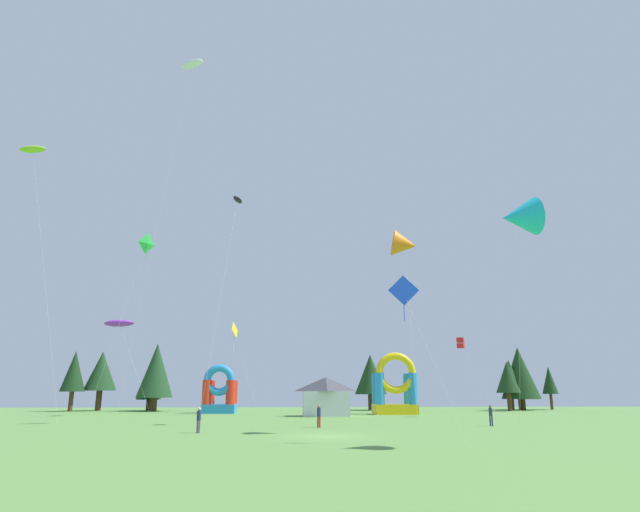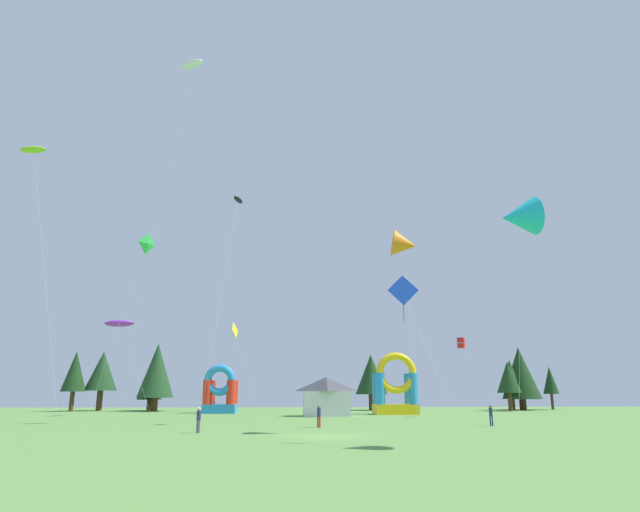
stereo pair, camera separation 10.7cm
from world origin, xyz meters
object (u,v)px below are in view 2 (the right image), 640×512
object	(u,v)px
kite_blue_diamond	(403,293)
person_left_edge	(491,414)
kite_red_box	(461,343)
kite_green_diamond	(148,245)
person_near_camera	(319,414)
kite_white_parafoil	(191,65)
kite_orange_delta	(404,244)
person_far_side	(199,418)
kite_purple_parafoil	(120,323)
festival_tent	(326,396)
kite_yellow_diamond	(233,332)
kite_black_parafoil	(238,200)
kite_cyan_delta	(519,217)
kite_lime_parafoil	(33,150)
inflatable_orange_dome	(395,391)
inflatable_blue_arch	(220,396)

from	to	relation	value
kite_blue_diamond	person_left_edge	world-z (taller)	kite_blue_diamond
kite_red_box	kite_green_diamond	size ratio (longest dim) A/B	0.55
kite_blue_diamond	person_near_camera	xyz separation A→B (m)	(-4.23, 12.63, -7.31)
kite_red_box	kite_white_parafoil	distance (m)	39.95
kite_orange_delta	person_far_side	size ratio (longest dim) A/B	8.53
kite_purple_parafoil	person_left_edge	bearing A→B (deg)	-9.53
person_near_camera	festival_tent	world-z (taller)	festival_tent
kite_purple_parafoil	festival_tent	xyz separation A→B (m)	(19.58, 12.57, -6.55)
kite_white_parafoil	kite_purple_parafoil	bearing A→B (deg)	120.88
kite_yellow_diamond	festival_tent	distance (m)	18.19
kite_red_box	kite_black_parafoil	size ratio (longest dim) A/B	0.32
kite_yellow_diamond	kite_purple_parafoil	size ratio (longest dim) A/B	0.91
kite_yellow_diamond	kite_green_diamond	xyz separation A→B (m)	(-7.25, -2.54, 7.02)
kite_green_diamond	kite_cyan_delta	bearing A→B (deg)	-34.68
kite_green_diamond	festival_tent	bearing A→B (deg)	46.54
festival_tent	kite_lime_parafoil	bearing A→B (deg)	-149.17
kite_black_parafoil	person_left_edge	world-z (taller)	kite_black_parafoil
kite_yellow_diamond	person_far_side	distance (m)	11.34
kite_orange_delta	person_near_camera	distance (m)	14.72
kite_purple_parafoil	kite_red_box	bearing A→B (deg)	15.93
festival_tent	kite_green_diamond	bearing A→B (deg)	-133.46
person_near_camera	inflatable_orange_dome	distance (m)	25.08
kite_orange_delta	kite_yellow_diamond	bearing A→B (deg)	143.10
person_left_edge	kite_purple_parafoil	bearing A→B (deg)	-164.80
person_left_edge	kite_lime_parafoil	bearing A→B (deg)	-157.50
kite_white_parafoil	kite_blue_diamond	bearing A→B (deg)	-23.38
kite_blue_diamond	inflatable_orange_dome	world-z (taller)	kite_blue_diamond
person_far_side	festival_tent	xyz separation A→B (m)	(10.29, 23.73, 1.13)
kite_yellow_diamond	kite_purple_parafoil	bearing A→B (deg)	168.46
inflatable_orange_dome	person_near_camera	bearing A→B (deg)	-114.75
kite_cyan_delta	festival_tent	xyz separation A→B (m)	(-8.43, 34.40, -10.03)
kite_purple_parafoil	kite_cyan_delta	distance (m)	35.68
kite_cyan_delta	kite_orange_delta	bearing A→B (deg)	113.87
kite_lime_parafoil	festival_tent	size ratio (longest dim) A/B	4.81
kite_purple_parafoil	kite_green_diamond	world-z (taller)	kite_green_diamond
festival_tent	kite_black_parafoil	bearing A→B (deg)	170.61
kite_yellow_diamond	inflatable_blue_arch	size ratio (longest dim) A/B	1.40
person_far_side	inflatable_blue_arch	world-z (taller)	inflatable_blue_arch
kite_red_box	inflatable_orange_dome	size ratio (longest dim) A/B	1.18
kite_green_diamond	person_left_edge	distance (m)	31.64
kite_yellow_diamond	inflatable_blue_arch	bearing A→B (deg)	99.11
kite_red_box	kite_blue_diamond	xyz separation A→B (m)	(-12.51, -28.73, 0.40)
kite_blue_diamond	kite_lime_parafoil	size ratio (longest dim) A/B	0.37
kite_purple_parafoil	person_far_side	xyz separation A→B (m)	(9.29, -11.16, -7.68)
kite_lime_parafoil	kite_green_diamond	xyz separation A→B (m)	(11.03, -0.90, -8.91)
kite_white_parafoil	kite_blue_diamond	distance (m)	24.43
kite_blue_diamond	person_near_camera	size ratio (longest dim) A/B	5.31
person_far_side	inflatable_orange_dome	xyz separation A→B (m)	(18.92, 27.63, 1.70)
kite_purple_parafoil	inflatable_blue_arch	xyz separation A→B (m)	(6.77, 21.03, -6.53)
inflatable_orange_dome	kite_purple_parafoil	bearing A→B (deg)	-149.73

